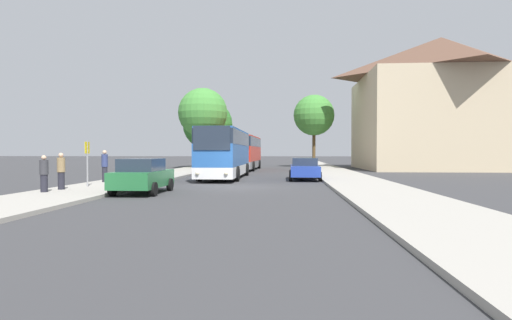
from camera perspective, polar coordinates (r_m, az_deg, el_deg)
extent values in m
plane|color=#38383A|center=(21.90, -2.68, -3.89)|extent=(300.00, 300.00, 0.00)
cube|color=#A39E93|center=(23.76, -19.72, -3.37)|extent=(4.00, 120.00, 0.15)
cube|color=#A39E93|center=(22.18, 15.62, -3.67)|extent=(4.00, 120.00, 0.15)
cube|color=#C6B28E|center=(48.87, 24.86, 4.82)|extent=(17.11, 14.48, 10.25)
pyramid|color=brown|center=(49.88, 24.93, 13.21)|extent=(17.11, 14.48, 4.34)
cube|color=silver|center=(29.27, -4.40, -1.38)|extent=(2.53, 10.64, 0.70)
cube|color=#285BA8|center=(29.24, -4.41, 0.73)|extent=(2.53, 10.64, 1.46)
cube|color=#232D3D|center=(29.26, -4.41, 3.08)|extent=(2.56, 10.42, 0.95)
cube|color=#285BA8|center=(29.28, -4.41, 4.13)|extent=(2.48, 10.42, 0.12)
cube|color=#232D3D|center=(23.99, -6.36, 3.14)|extent=(2.24, 0.07, 1.45)
sphere|color=#F4EAC1|center=(24.16, -8.39, -1.85)|extent=(0.24, 0.24, 0.24)
sphere|color=#F4EAC1|center=(23.84, -4.29, -1.88)|extent=(0.24, 0.24, 0.24)
cylinder|color=black|center=(26.37, -8.14, -1.95)|extent=(0.30, 1.00, 1.00)
cylinder|color=black|center=(25.95, -2.76, -1.99)|extent=(0.30, 1.00, 1.00)
cylinder|color=black|center=(32.62, -5.71, -1.34)|extent=(0.30, 1.00, 1.00)
cylinder|color=black|center=(32.28, -1.36, -1.36)|extent=(0.30, 1.00, 1.00)
cube|color=gray|center=(42.70, -1.68, -0.57)|extent=(2.89, 10.83, 0.70)
cube|color=red|center=(42.68, -1.68, 0.91)|extent=(2.89, 10.83, 1.51)
cube|color=#232D3D|center=(42.69, -1.68, 2.56)|extent=(2.91, 10.62, 0.95)
cube|color=red|center=(42.71, -1.68, 3.28)|extent=(2.83, 10.62, 0.12)
cube|color=#232D3D|center=(37.34, -2.78, 2.53)|extent=(2.31, 0.13, 1.45)
sphere|color=#F4EAC1|center=(37.47, -4.13, -0.77)|extent=(0.24, 0.24, 0.24)
sphere|color=#F4EAC1|center=(37.20, -1.41, -0.78)|extent=(0.24, 0.24, 0.24)
cylinder|color=black|center=(39.71, -4.13, -0.89)|extent=(0.33, 1.01, 1.00)
cylinder|color=black|center=(39.35, -0.45, -0.91)|extent=(0.33, 1.01, 1.00)
cylinder|color=black|center=(46.08, -2.73, -0.60)|extent=(0.33, 1.01, 1.00)
cylinder|color=black|center=(45.77, 0.44, -0.61)|extent=(0.33, 1.01, 1.00)
cube|color=#236B38|center=(19.30, -15.85, -2.59)|extent=(1.85, 3.98, 0.74)
cube|color=#232D3D|center=(19.12, -16.03, -0.67)|extent=(1.63, 2.07, 0.57)
cylinder|color=black|center=(20.80, -17.08, -3.35)|extent=(0.20, 0.62, 0.62)
cylinder|color=black|center=(20.21, -12.18, -3.45)|extent=(0.20, 0.62, 0.62)
cylinder|color=black|center=(18.53, -19.84, -3.92)|extent=(0.20, 0.62, 0.62)
cylinder|color=black|center=(17.86, -14.40, -4.07)|extent=(0.20, 0.62, 0.62)
cube|color=#233D9E|center=(27.62, 6.95, -1.49)|extent=(1.96, 4.72, 0.68)
cube|color=#232D3D|center=(27.78, 6.94, -0.24)|extent=(1.70, 2.46, 0.52)
cylinder|color=black|center=(26.24, 9.14, -2.38)|extent=(0.21, 0.62, 0.62)
cylinder|color=black|center=(26.16, 4.98, -2.38)|extent=(0.21, 0.62, 0.62)
cylinder|color=black|center=(29.13, 8.72, -2.03)|extent=(0.21, 0.62, 0.62)
cylinder|color=black|center=(29.07, 4.98, -2.02)|extent=(0.21, 0.62, 0.62)
cylinder|color=gray|center=(22.19, -22.95, -0.49)|extent=(0.08, 0.08, 2.34)
cube|color=yellow|center=(22.18, -22.97, 1.63)|extent=(0.03, 0.45, 0.60)
cylinder|color=#23232D|center=(20.02, -28.02, -2.96)|extent=(0.30, 0.30, 0.78)
cylinder|color=#333338|center=(19.98, -28.04, -0.92)|extent=(0.36, 0.36, 0.65)
sphere|color=tan|center=(19.97, -28.05, 0.31)|extent=(0.21, 0.21, 0.21)
cylinder|color=#23232D|center=(21.01, -26.06, -2.68)|extent=(0.30, 0.30, 0.83)
cylinder|color=olive|center=(20.97, -26.08, -0.62)|extent=(0.36, 0.36, 0.69)
sphere|color=tan|center=(20.97, -26.09, 0.63)|extent=(0.22, 0.22, 0.22)
cylinder|color=#23232D|center=(25.19, -20.79, -1.94)|extent=(0.30, 0.30, 0.89)
cylinder|color=navy|center=(25.16, -20.81, -0.08)|extent=(0.36, 0.36, 0.74)
sphere|color=tan|center=(25.15, -20.82, 1.05)|extent=(0.24, 0.24, 0.24)
cylinder|color=#513D23|center=(49.06, -6.89, 0.75)|extent=(0.40, 0.40, 2.85)
sphere|color=#2D7028|center=(49.18, -6.90, 5.06)|extent=(6.05, 6.05, 6.05)
cylinder|color=brown|center=(45.07, -7.58, 1.51)|extent=(0.40, 0.40, 4.09)
sphere|color=#428938|center=(45.28, -7.59, 6.71)|extent=(5.49, 5.49, 5.49)
cylinder|color=#513D23|center=(50.16, 8.27, 1.67)|extent=(0.40, 0.40, 4.44)
sphere|color=#428938|center=(50.37, 8.28, 6.36)|extent=(5.05, 5.05, 5.05)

